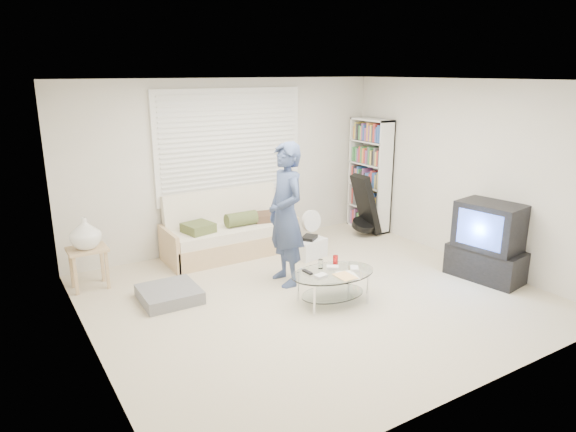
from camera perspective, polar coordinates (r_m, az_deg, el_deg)
ground at (r=6.21m, az=2.94°, el=-8.89°), size 5.00×5.00×0.00m
room_shell at (r=6.12m, az=0.60°, el=6.74°), size 5.02×4.52×2.51m
window_blinds at (r=7.63m, az=-6.38°, el=7.86°), size 2.32×0.08×1.62m
futon_sofa at (r=7.52m, az=-6.53°, el=-2.01°), size 1.90×0.77×0.93m
grey_floor_pillow at (r=6.24m, az=-13.04°, el=-8.45°), size 0.67×0.67×0.15m
side_table at (r=6.66m, az=-21.58°, el=-2.10°), size 0.46×0.37×0.91m
bookshelf at (r=8.64m, az=9.06°, el=4.50°), size 0.29×0.78×1.85m
guitar_case at (r=8.34m, az=8.58°, el=0.75°), size 0.43×0.38×0.99m
floor_fan at (r=7.84m, az=2.50°, el=-0.96°), size 0.35×0.23×0.57m
storage_bin at (r=7.41m, az=2.38°, el=-3.50°), size 0.50×0.40×0.31m
tv_unit at (r=7.03m, az=21.30°, el=-2.75°), size 0.64×0.99×1.01m
coffee_table at (r=5.95m, az=5.04°, el=-6.87°), size 1.07×0.75×0.50m
standing_person at (r=6.30m, az=-0.25°, el=0.16°), size 0.48×0.69×1.79m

